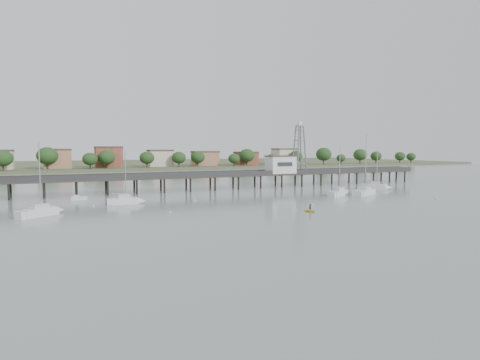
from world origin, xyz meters
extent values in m
plane|color=slate|center=(0.00, 0.00, 0.00)|extent=(500.00, 500.00, 0.00)
cube|color=#2D2823|center=(0.00, 60.00, 3.75)|extent=(150.00, 5.00, 0.50)
cube|color=#333335|center=(0.00, 57.60, 4.55)|extent=(150.00, 0.12, 1.10)
cube|color=#333335|center=(0.00, 62.40, 4.55)|extent=(150.00, 0.12, 1.10)
cylinder|color=black|center=(0.00, 58.10, 1.80)|extent=(0.50, 0.50, 4.40)
cylinder|color=black|center=(0.00, 61.90, 1.80)|extent=(0.50, 0.50, 4.40)
cylinder|color=black|center=(73.00, 58.10, 1.80)|extent=(0.50, 0.50, 4.40)
cylinder|color=black|center=(73.00, 61.90, 1.80)|extent=(0.50, 0.50, 4.40)
cube|color=silver|center=(25.00, 60.00, 6.50)|extent=(8.00, 5.00, 5.00)
cube|color=#4C3833|center=(25.00, 60.00, 9.15)|extent=(8.40, 5.40, 0.30)
cube|color=slate|center=(31.50, 60.00, 18.15)|extent=(1.80, 1.80, 0.30)
cube|color=silver|center=(31.50, 60.00, 18.90)|extent=(0.90, 0.90, 1.20)
cube|color=silver|center=(26.04, 34.24, 0.48)|extent=(6.24, 4.40, 1.65)
cone|color=silver|center=(29.38, 35.69, 0.48)|extent=(3.13, 3.05, 2.27)
cube|color=silver|center=(26.04, 34.24, 1.65)|extent=(3.10, 2.70, 0.75)
cylinder|color=#A5A8AA|center=(26.41, 34.40, 6.76)|extent=(0.18, 0.18, 10.92)
cylinder|color=#A5A8AA|center=(25.15, 33.85, 2.20)|extent=(3.16, 1.47, 0.12)
cube|color=silver|center=(45.91, 43.22, 0.48)|extent=(5.38, 5.57, 1.65)
cone|color=silver|center=(48.28, 40.65, 0.48)|extent=(3.17, 3.18, 2.17)
cube|color=silver|center=(45.91, 43.22, 1.65)|extent=(2.96, 3.00, 0.75)
cylinder|color=#A5A8AA|center=(46.18, 42.93, 6.53)|extent=(0.18, 0.18, 10.47)
cylinder|color=#A5A8AA|center=(45.28, 43.90, 2.20)|extent=(2.30, 2.47, 0.12)
cube|color=silver|center=(-23.03, 40.71, 0.48)|extent=(5.36, 2.34, 1.65)
cone|color=silver|center=(-19.76, 40.52, 0.48)|extent=(2.30, 2.16, 2.04)
cube|color=silver|center=(-23.03, 40.71, 1.65)|extent=(2.42, 1.76, 0.75)
cylinder|color=#A5A8AA|center=(-22.67, 40.69, 6.22)|extent=(0.18, 0.18, 9.84)
cylinder|color=#A5A8AA|center=(-23.90, 40.76, 2.20)|extent=(3.06, 0.30, 0.12)
cube|color=silver|center=(33.20, 33.36, 0.48)|extent=(7.86, 5.82, 1.65)
cone|color=silver|center=(37.32, 35.40, 0.48)|extent=(4.01, 3.92, 2.86)
cube|color=silver|center=(33.20, 33.36, 1.65)|extent=(3.94, 3.50, 0.75)
cylinder|color=#A5A8AA|center=(33.66, 33.58, 8.19)|extent=(0.18, 0.18, 13.78)
cylinder|color=#A5A8AA|center=(32.10, 32.81, 2.20)|extent=(3.90, 2.01, 0.12)
cube|color=silver|center=(-38.29, 31.72, 0.48)|extent=(6.14, 5.50, 1.65)
cone|color=silver|center=(-35.34, 34.01, 0.48)|extent=(3.39, 3.36, 2.32)
cube|color=silver|center=(-38.29, 31.72, 1.65)|extent=(3.24, 3.10, 0.75)
cylinder|color=#A5A8AA|center=(-37.96, 31.97, 6.90)|extent=(0.18, 0.18, 11.20)
cylinder|color=#A5A8AA|center=(-39.07, 31.11, 2.20)|extent=(2.82, 2.23, 0.12)
cube|color=silver|center=(-31.02, 51.76, 0.31)|extent=(3.47, 2.18, 0.90)
cube|color=silver|center=(-31.71, 51.96, 0.85)|extent=(1.33, 1.33, 0.54)
imported|color=yellow|center=(5.88, 16.74, 0.00)|extent=(1.78, 0.66, 2.44)
imported|color=black|center=(5.88, 16.74, 0.00)|extent=(0.67, 1.31, 0.30)
ellipsoid|color=beige|center=(-29.14, 39.93, 0.08)|extent=(0.56, 0.56, 0.39)
ellipsoid|color=beige|center=(35.52, 39.61, 0.08)|extent=(0.56, 0.56, 0.39)
ellipsoid|color=beige|center=(42.16, 20.04, 0.08)|extent=(0.56, 0.56, 0.39)
ellipsoid|color=beige|center=(-17.44, 25.79, 0.08)|extent=(0.56, 0.56, 0.39)
ellipsoid|color=beige|center=(11.51, 24.13, 0.08)|extent=(0.56, 0.56, 0.39)
ellipsoid|color=beige|center=(-8.34, 39.63, 0.08)|extent=(0.56, 0.56, 0.39)
cube|color=#475133|center=(0.00, 245.00, 0.50)|extent=(500.00, 170.00, 1.40)
cube|color=brown|center=(-35.00, 183.00, 5.70)|extent=(13.00, 10.50, 9.00)
cube|color=brown|center=(-10.00, 183.00, 5.70)|extent=(13.00, 10.50, 9.00)
cube|color=brown|center=(18.00, 183.00, 5.70)|extent=(13.00, 10.50, 9.00)
cube|color=brown|center=(45.00, 183.00, 5.70)|extent=(13.00, 10.50, 9.00)
cube|color=brown|center=(72.00, 183.00, 5.70)|extent=(13.00, 10.50, 9.00)
cube|color=brown|center=(100.00, 183.00, 5.70)|extent=(13.00, 10.50, 9.00)
ellipsoid|color=#183C18|center=(0.00, 171.00, 6.00)|extent=(8.00, 8.00, 6.80)
ellipsoid|color=#183C18|center=(120.00, 171.00, 6.00)|extent=(8.00, 8.00, 6.80)
camera|label=1|loc=(-35.20, -42.95, 11.33)|focal=30.00mm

